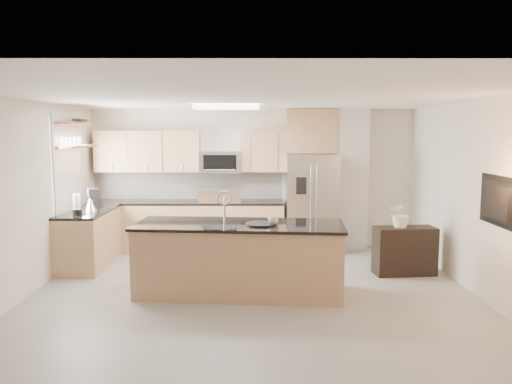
{
  "coord_description": "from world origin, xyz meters",
  "views": [
    {
      "loc": [
        0.03,
        -6.13,
        2.19
      ],
      "look_at": [
        0.05,
        1.3,
        1.29
      ],
      "focal_mm": 35.0,
      "sensor_mm": 36.0,
      "label": 1
    }
  ],
  "objects_px": {
    "microwave": "(221,162)",
    "blender": "(77,206)",
    "cup": "(273,220)",
    "bowl": "(80,120)",
    "television": "(494,202)",
    "range": "(221,225)",
    "credenza": "(405,251)",
    "island": "(239,258)",
    "flower_vase": "(402,206)",
    "refrigerator": "(311,203)",
    "coffee_maker": "(93,198)",
    "kettle": "(90,204)",
    "platter": "(261,224)"
  },
  "relations": [
    {
      "from": "microwave",
      "to": "blender",
      "type": "relative_size",
      "value": 2.33
    },
    {
      "from": "cup",
      "to": "bowl",
      "type": "xyz_separation_m",
      "value": [
        -3.13,
        1.81,
        1.36
      ]
    },
    {
      "from": "microwave",
      "to": "television",
      "type": "relative_size",
      "value": 0.71
    },
    {
      "from": "range",
      "to": "bowl",
      "type": "height_order",
      "value": "bowl"
    },
    {
      "from": "credenza",
      "to": "cup",
      "type": "relative_size",
      "value": 6.59
    },
    {
      "from": "island",
      "to": "flower_vase",
      "type": "distance_m",
      "value": 2.66
    },
    {
      "from": "microwave",
      "to": "island",
      "type": "xyz_separation_m",
      "value": [
        0.42,
        -2.59,
        -1.15
      ]
    },
    {
      "from": "refrigerator",
      "to": "island",
      "type": "xyz_separation_m",
      "value": [
        -1.24,
        -2.42,
        -0.41
      ]
    },
    {
      "from": "coffee_maker",
      "to": "bowl",
      "type": "relative_size",
      "value": 0.97
    },
    {
      "from": "blender",
      "to": "flower_vase",
      "type": "bearing_deg",
      "value": -0.42
    },
    {
      "from": "credenza",
      "to": "television",
      "type": "distance_m",
      "value": 1.93
    },
    {
      "from": "refrigerator",
      "to": "coffee_maker",
      "type": "relative_size",
      "value": 5.68
    },
    {
      "from": "refrigerator",
      "to": "television",
      "type": "bearing_deg",
      "value": -58.96
    },
    {
      "from": "bowl",
      "to": "television",
      "type": "distance_m",
      "value": 6.32
    },
    {
      "from": "island",
      "to": "bowl",
      "type": "height_order",
      "value": "bowl"
    },
    {
      "from": "kettle",
      "to": "coffee_maker",
      "type": "distance_m",
      "value": 0.38
    },
    {
      "from": "refrigerator",
      "to": "bowl",
      "type": "xyz_separation_m",
      "value": [
        -3.91,
        -0.69,
        1.49
      ]
    },
    {
      "from": "range",
      "to": "bowl",
      "type": "xyz_separation_m",
      "value": [
        -2.25,
        -0.74,
        1.9
      ]
    },
    {
      "from": "blender",
      "to": "cup",
      "type": "bearing_deg",
      "value": -18.69
    },
    {
      "from": "refrigerator",
      "to": "microwave",
      "type": "bearing_deg",
      "value": 174.14
    },
    {
      "from": "blender",
      "to": "coffee_maker",
      "type": "distance_m",
      "value": 0.84
    },
    {
      "from": "microwave",
      "to": "island",
      "type": "distance_m",
      "value": 2.86
    },
    {
      "from": "kettle",
      "to": "bowl",
      "type": "height_order",
      "value": "bowl"
    },
    {
      "from": "platter",
      "to": "flower_vase",
      "type": "height_order",
      "value": "flower_vase"
    },
    {
      "from": "range",
      "to": "platter",
      "type": "bearing_deg",
      "value": -74.54
    },
    {
      "from": "island",
      "to": "television",
      "type": "xyz_separation_m",
      "value": [
        3.09,
        -0.66,
        0.87
      ]
    },
    {
      "from": "cup",
      "to": "flower_vase",
      "type": "distance_m",
      "value": 2.21
    },
    {
      "from": "range",
      "to": "microwave",
      "type": "relative_size",
      "value": 1.5
    },
    {
      "from": "microwave",
      "to": "television",
      "type": "xyz_separation_m",
      "value": [
        3.51,
        -3.24,
        -0.28
      ]
    },
    {
      "from": "blender",
      "to": "range",
      "type": "bearing_deg",
      "value": 36.77
    },
    {
      "from": "platter",
      "to": "flower_vase",
      "type": "bearing_deg",
      "value": 24.35
    },
    {
      "from": "refrigerator",
      "to": "bowl",
      "type": "height_order",
      "value": "bowl"
    },
    {
      "from": "bowl",
      "to": "television",
      "type": "height_order",
      "value": "bowl"
    },
    {
      "from": "blender",
      "to": "coffee_maker",
      "type": "xyz_separation_m",
      "value": [
        -0.02,
        0.84,
        0.01
      ]
    },
    {
      "from": "cup",
      "to": "flower_vase",
      "type": "bearing_deg",
      "value": 25.79
    },
    {
      "from": "island",
      "to": "cup",
      "type": "relative_size",
      "value": 20.57
    },
    {
      "from": "kettle",
      "to": "television",
      "type": "distance_m",
      "value": 5.91
    },
    {
      "from": "kettle",
      "to": "bowl",
      "type": "distance_m",
      "value": 1.41
    },
    {
      "from": "cup",
      "to": "blender",
      "type": "height_order",
      "value": "blender"
    },
    {
      "from": "range",
      "to": "platter",
      "type": "distance_m",
      "value": 2.71
    },
    {
      "from": "platter",
      "to": "island",
      "type": "bearing_deg",
      "value": 160.79
    },
    {
      "from": "range",
      "to": "cup",
      "type": "height_order",
      "value": "range"
    },
    {
      "from": "microwave",
      "to": "television",
      "type": "height_order",
      "value": "microwave"
    },
    {
      "from": "refrigerator",
      "to": "kettle",
      "type": "xyz_separation_m",
      "value": [
        -3.68,
        -1.04,
        0.14
      ]
    },
    {
      "from": "range",
      "to": "kettle",
      "type": "relative_size",
      "value": 4.66
    },
    {
      "from": "island",
      "to": "bowl",
      "type": "xyz_separation_m",
      "value": [
        -2.67,
        1.72,
        1.89
      ]
    },
    {
      "from": "kettle",
      "to": "television",
      "type": "relative_size",
      "value": 0.23
    },
    {
      "from": "cup",
      "to": "television",
      "type": "xyz_separation_m",
      "value": [
        2.63,
        -0.57,
        0.33
      ]
    },
    {
      "from": "platter",
      "to": "television",
      "type": "distance_m",
      "value": 2.88
    },
    {
      "from": "bowl",
      "to": "cup",
      "type": "bearing_deg",
      "value": -30.06
    }
  ]
}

